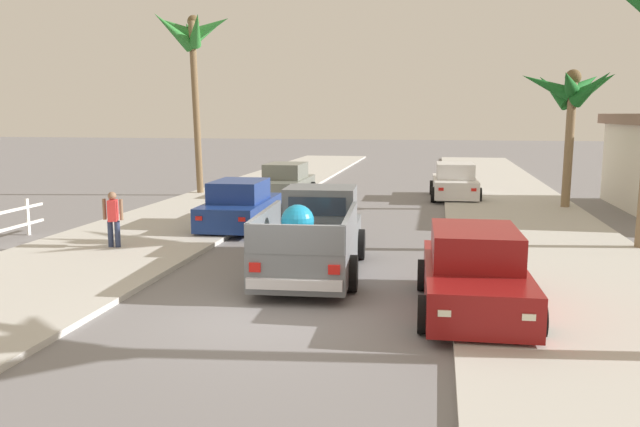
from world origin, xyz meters
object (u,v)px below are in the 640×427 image
Objects in this scene: car_left_mid at (474,273)px; palm_tree_right_mid at (572,93)px; car_right_mid at (455,182)px; car_right_near at (240,206)px; pickup_truck at (313,237)px; car_left_near at (285,183)px; pedestrian at (113,217)px; palm_tree_left_fore at (193,42)px.

car_left_mid is 14.47m from palm_tree_right_mid.
car_right_mid is at bearing 148.14° from palm_tree_right_mid.
pickup_truck is at bearing -56.17° from car_right_near.
car_left_near is 11.75m from palm_tree_right_mid.
palm_tree_right_mid is (10.91, 5.97, 3.65)m from car_right_near.
car_left_near is 16.01m from car_left_mid.
palm_tree_right_mid is at bearing -5.10° from car_left_near.
car_left_near and car_right_near have the same top height.
pedestrian reaches higher than car_right_mid.
pickup_truck is 1.24× the size of car_right_mid.
pickup_truck is at bearing -124.58° from palm_tree_right_mid.
palm_tree_right_mid reaches higher than car_right_near.
car_left_mid is 0.81× the size of palm_tree_right_mid.
car_left_mid is at bearing -52.97° from palm_tree_left_fore.
pedestrian is at bearing 168.82° from pickup_truck.
palm_tree_right_mid is 3.33× the size of pedestrian.
palm_tree_left_fore reaches higher than car_left_near.
car_right_near is at bearing 60.28° from pedestrian.
car_left_near and car_left_mid have the same top height.
car_right_near is 10.91m from car_right_mid.
car_left_near is 6.96m from car_right_near.
car_left_mid is 19.46m from palm_tree_left_fore.
palm_tree_left_fore reaches higher than car_right_mid.
car_right_near is 10.41m from palm_tree_left_fore.
palm_tree_right_mid reaches higher than pickup_truck.
palm_tree_left_fore is at bearing 100.64° from pedestrian.
palm_tree_left_fore is 1.49× the size of palm_tree_right_mid.
car_right_mid is at bearing 89.91° from car_left_mid.
car_left_mid is (3.47, -2.43, -0.08)m from pickup_truck.
pedestrian is (-5.57, 1.10, 0.13)m from pickup_truck.
car_right_mid is at bearing 53.78° from pedestrian.
car_right_mid is 0.81× the size of palm_tree_right_mid.
car_left_near is 0.54× the size of palm_tree_left_fore.
pedestrian is at bearing 158.70° from car_left_mid.
car_right_near is 0.55× the size of palm_tree_left_fore.
pickup_truck is at bearing 145.06° from car_left_mid.
pickup_truck reaches higher than car_right_near.
car_left_mid is (7.04, -14.38, 0.00)m from car_left_near.
car_left_near is at bearing -167.78° from car_right_mid.
pedestrian is (-9.07, -12.39, 0.20)m from car_right_mid.
car_right_near is 10.08m from car_left_mid.
car_left_mid is 2.71× the size of pedestrian.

